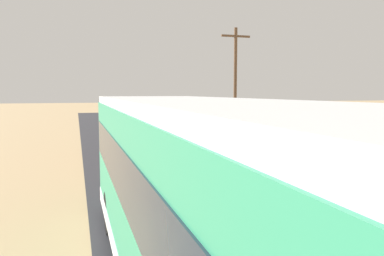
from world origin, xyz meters
TOP-DOWN VIEW (x-y plane):
  - livestock_truck at (0.97, 14.24)m, footprint 2.53×9.70m
  - bus at (-2.40, 3.15)m, footprint 2.54×10.00m
  - power_pole_mid at (6.89, 22.75)m, footprint 2.20×0.24m

SIDE VIEW (x-z plane):
  - bus at x=-2.40m, z-range 0.14..3.35m
  - livestock_truck at x=0.97m, z-range 0.28..3.30m
  - power_pole_mid at x=6.89m, z-range 0.29..8.26m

